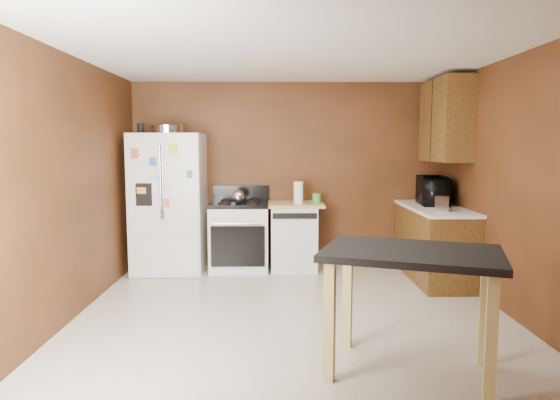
{
  "coord_description": "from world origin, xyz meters",
  "views": [
    {
      "loc": [
        -0.18,
        -4.6,
        1.65
      ],
      "look_at": [
        -0.12,
        0.85,
        1.05
      ],
      "focal_mm": 32.0,
      "sensor_mm": 36.0,
      "label": 1
    }
  ],
  "objects_px": {
    "refrigerator": "(169,203)",
    "green_canister": "(317,198)",
    "roasting_pan": "(167,129)",
    "kettle": "(238,197)",
    "microwave": "(433,192)",
    "dishwasher": "(294,235)",
    "island": "(411,269)",
    "paper_towel": "(298,193)",
    "gas_range": "(240,235)",
    "pen_cup": "(141,128)",
    "toaster": "(441,203)"
  },
  "relations": [
    {
      "from": "refrigerator",
      "to": "green_canister",
      "type": "bearing_deg",
      "value": 3.67
    },
    {
      "from": "roasting_pan",
      "to": "kettle",
      "type": "relative_size",
      "value": 2.36
    },
    {
      "from": "kettle",
      "to": "green_canister",
      "type": "xyz_separation_m",
      "value": [
        1.03,
        0.19,
        -0.04
      ]
    },
    {
      "from": "kettle",
      "to": "microwave",
      "type": "bearing_deg",
      "value": -2.95
    },
    {
      "from": "kettle",
      "to": "refrigerator",
      "type": "bearing_deg",
      "value": 175.88
    },
    {
      "from": "dishwasher",
      "to": "green_canister",
      "type": "bearing_deg",
      "value": 7.31
    },
    {
      "from": "roasting_pan",
      "to": "green_canister",
      "type": "xyz_separation_m",
      "value": [
        1.93,
        0.12,
        -0.9
      ]
    },
    {
      "from": "island",
      "to": "microwave",
      "type": "bearing_deg",
      "value": 69.71
    },
    {
      "from": "paper_towel",
      "to": "microwave",
      "type": "xyz_separation_m",
      "value": [
        1.7,
        -0.19,
        0.03
      ]
    },
    {
      "from": "refrigerator",
      "to": "island",
      "type": "xyz_separation_m",
      "value": [
        2.35,
        -2.99,
        -0.13
      ]
    },
    {
      "from": "refrigerator",
      "to": "gas_range",
      "type": "bearing_deg",
      "value": 3.81
    },
    {
      "from": "roasting_pan",
      "to": "pen_cup",
      "type": "distance_m",
      "value": 0.33
    },
    {
      "from": "gas_range",
      "to": "green_canister",
      "type": "bearing_deg",
      "value": 3.54
    },
    {
      "from": "paper_towel",
      "to": "green_canister",
      "type": "relative_size",
      "value": 2.36
    },
    {
      "from": "microwave",
      "to": "paper_towel",
      "type": "bearing_deg",
      "value": 88.74
    },
    {
      "from": "kettle",
      "to": "green_canister",
      "type": "distance_m",
      "value": 1.05
    },
    {
      "from": "toaster",
      "to": "gas_range",
      "type": "distance_m",
      "value": 2.59
    },
    {
      "from": "dishwasher",
      "to": "island",
      "type": "height_order",
      "value": "island"
    },
    {
      "from": "pen_cup",
      "to": "paper_towel",
      "type": "bearing_deg",
      "value": 3.04
    },
    {
      "from": "pen_cup",
      "to": "roasting_pan",
      "type": "bearing_deg",
      "value": 18.39
    },
    {
      "from": "pen_cup",
      "to": "island",
      "type": "bearing_deg",
      "value": -47.26
    },
    {
      "from": "green_canister",
      "to": "gas_range",
      "type": "height_order",
      "value": "gas_range"
    },
    {
      "from": "pen_cup",
      "to": "island",
      "type": "xyz_separation_m",
      "value": [
        2.66,
        -2.88,
        -1.09
      ]
    },
    {
      "from": "roasting_pan",
      "to": "microwave",
      "type": "xyz_separation_m",
      "value": [
        3.38,
        -0.19,
        -0.79
      ]
    },
    {
      "from": "dishwasher",
      "to": "pen_cup",
      "type": "bearing_deg",
      "value": -174.42
    },
    {
      "from": "pen_cup",
      "to": "refrigerator",
      "type": "height_order",
      "value": "pen_cup"
    },
    {
      "from": "microwave",
      "to": "refrigerator",
      "type": "relative_size",
      "value": 0.33
    },
    {
      "from": "refrigerator",
      "to": "dishwasher",
      "type": "relative_size",
      "value": 2.02
    },
    {
      "from": "refrigerator",
      "to": "gas_range",
      "type": "relative_size",
      "value": 1.64
    },
    {
      "from": "gas_range",
      "to": "refrigerator",
      "type": "bearing_deg",
      "value": -176.19
    },
    {
      "from": "refrigerator",
      "to": "toaster",
      "type": "bearing_deg",
      "value": -13.41
    },
    {
      "from": "gas_range",
      "to": "dishwasher",
      "type": "bearing_deg",
      "value": 1.94
    },
    {
      "from": "dishwasher",
      "to": "toaster",
      "type": "bearing_deg",
      "value": -27.58
    },
    {
      "from": "pen_cup",
      "to": "microwave",
      "type": "distance_m",
      "value": 3.78
    },
    {
      "from": "toaster",
      "to": "dishwasher",
      "type": "xyz_separation_m",
      "value": [
        -1.67,
        0.87,
        -0.54
      ]
    },
    {
      "from": "pen_cup",
      "to": "microwave",
      "type": "bearing_deg",
      "value": -1.37
    },
    {
      "from": "green_canister",
      "to": "refrigerator",
      "type": "xyz_separation_m",
      "value": [
        -1.93,
        -0.12,
        -0.05
      ]
    },
    {
      "from": "toaster",
      "to": "dishwasher",
      "type": "relative_size",
      "value": 0.27
    },
    {
      "from": "refrigerator",
      "to": "dishwasher",
      "type": "bearing_deg",
      "value": 2.99
    },
    {
      "from": "toaster",
      "to": "gas_range",
      "type": "height_order",
      "value": "gas_range"
    },
    {
      "from": "kettle",
      "to": "gas_range",
      "type": "height_order",
      "value": "gas_range"
    },
    {
      "from": "toaster",
      "to": "green_canister",
      "type": "bearing_deg",
      "value": 162.5
    },
    {
      "from": "refrigerator",
      "to": "kettle",
      "type": "bearing_deg",
      "value": -4.12
    },
    {
      "from": "pen_cup",
      "to": "green_canister",
      "type": "relative_size",
      "value": 1.03
    },
    {
      "from": "microwave",
      "to": "dishwasher",
      "type": "xyz_separation_m",
      "value": [
        -1.75,
        0.28,
        -0.61
      ]
    },
    {
      "from": "gas_range",
      "to": "roasting_pan",
      "type": "bearing_deg",
      "value": -176.17
    },
    {
      "from": "dishwasher",
      "to": "island",
      "type": "distance_m",
      "value": 3.17
    },
    {
      "from": "roasting_pan",
      "to": "green_canister",
      "type": "relative_size",
      "value": 3.4
    },
    {
      "from": "pen_cup",
      "to": "refrigerator",
      "type": "bearing_deg",
      "value": 18.52
    },
    {
      "from": "pen_cup",
      "to": "toaster",
      "type": "distance_m",
      "value": 3.78
    }
  ]
}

